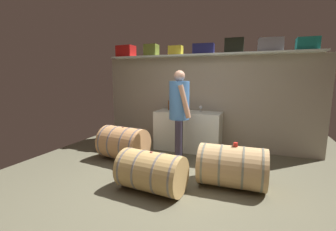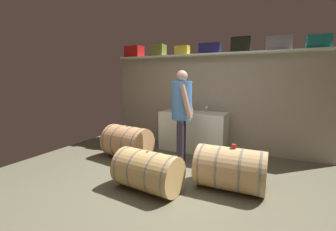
{
  "view_description": "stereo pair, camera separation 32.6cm",
  "coord_description": "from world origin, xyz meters",
  "px_view_note": "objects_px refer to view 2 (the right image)",
  "views": [
    {
      "loc": [
        1.07,
        -2.69,
        1.58
      ],
      "look_at": [
        -0.23,
        0.67,
        0.98
      ],
      "focal_mm": 24.33,
      "sensor_mm": 36.0,
      "label": 1
    },
    {
      "loc": [
        1.37,
        -2.56,
        1.58
      ],
      "look_at": [
        -0.23,
        0.67,
        0.98
      ],
      "focal_mm": 24.33,
      "sensor_mm": 36.0,
      "label": 2
    }
  ],
  "objects_px": {
    "toolcase_teal": "(319,42)",
    "wine_bottle_clear": "(186,104)",
    "toolcase_grey": "(279,44)",
    "wine_bottle_amber": "(176,105)",
    "toolcase_navy": "(210,49)",
    "toolcase_olive": "(159,50)",
    "wine_barrel_far": "(128,142)",
    "toolcase_yellow": "(182,50)",
    "toolcase_black": "(241,45)",
    "wine_barrel_near": "(230,169)",
    "tasting_cup": "(234,146)",
    "wine_barrel_flank": "(148,171)",
    "wine_glass": "(207,108)",
    "work_cabinet": "(193,131)",
    "winemaker_pouring": "(182,107)",
    "toolcase_red": "(134,52)"
  },
  "relations": [
    {
      "from": "toolcase_navy",
      "to": "wine_barrel_far",
      "type": "bearing_deg",
      "value": -138.47
    },
    {
      "from": "toolcase_red",
      "to": "wine_barrel_near",
      "type": "bearing_deg",
      "value": -27.19
    },
    {
      "from": "toolcase_navy",
      "to": "tasting_cup",
      "type": "xyz_separation_m",
      "value": [
        0.86,
        -1.65,
        -1.54
      ]
    },
    {
      "from": "wine_barrel_far",
      "to": "tasting_cup",
      "type": "bearing_deg",
      "value": -3.83
    },
    {
      "from": "toolcase_yellow",
      "to": "wine_barrel_near",
      "type": "xyz_separation_m",
      "value": [
        1.46,
        -1.65,
        -1.86
      ]
    },
    {
      "from": "toolcase_navy",
      "to": "wine_glass",
      "type": "distance_m",
      "value": 1.24
    },
    {
      "from": "toolcase_grey",
      "to": "wine_bottle_amber",
      "type": "relative_size",
      "value": 1.47
    },
    {
      "from": "wine_barrel_far",
      "to": "wine_barrel_flank",
      "type": "xyz_separation_m",
      "value": [
        1.04,
        -0.94,
        -0.04
      ]
    },
    {
      "from": "toolcase_olive",
      "to": "toolcase_navy",
      "type": "xyz_separation_m",
      "value": [
        1.22,
        0.0,
        -0.02
      ]
    },
    {
      "from": "wine_barrel_near",
      "to": "wine_barrel_flank",
      "type": "relative_size",
      "value": 1.0
    },
    {
      "from": "toolcase_yellow",
      "to": "wine_barrel_near",
      "type": "distance_m",
      "value": 2.89
    },
    {
      "from": "toolcase_navy",
      "to": "toolcase_olive",
      "type": "bearing_deg",
      "value": 176.46
    },
    {
      "from": "toolcase_olive",
      "to": "wine_barrel_near",
      "type": "distance_m",
      "value": 3.24
    },
    {
      "from": "work_cabinet",
      "to": "toolcase_black",
      "type": "bearing_deg",
      "value": 12.79
    },
    {
      "from": "work_cabinet",
      "to": "tasting_cup",
      "type": "relative_size",
      "value": 23.52
    },
    {
      "from": "toolcase_teal",
      "to": "wine_barrel_near",
      "type": "relative_size",
      "value": 0.38
    },
    {
      "from": "toolcase_teal",
      "to": "winemaker_pouring",
      "type": "xyz_separation_m",
      "value": [
        -2.1,
        -1.02,
        -1.13
      ]
    },
    {
      "from": "toolcase_yellow",
      "to": "toolcase_black",
      "type": "height_order",
      "value": "toolcase_black"
    },
    {
      "from": "toolcase_navy",
      "to": "toolcase_red",
      "type": "bearing_deg",
      "value": 176.46
    },
    {
      "from": "toolcase_olive",
      "to": "wine_bottle_clear",
      "type": "xyz_separation_m",
      "value": [
        0.7,
        -0.0,
        -1.2
      ]
    },
    {
      "from": "wine_glass",
      "to": "wine_barrel_near",
      "type": "xyz_separation_m",
      "value": [
        0.85,
        -1.6,
        -0.63
      ]
    },
    {
      "from": "work_cabinet",
      "to": "wine_barrel_near",
      "type": "height_order",
      "value": "work_cabinet"
    },
    {
      "from": "wine_bottle_clear",
      "to": "wine_barrel_near",
      "type": "distance_m",
      "value": 2.24
    },
    {
      "from": "tasting_cup",
      "to": "wine_glass",
      "type": "bearing_deg",
      "value": 118.85
    },
    {
      "from": "toolcase_teal",
      "to": "wine_bottle_amber",
      "type": "height_order",
      "value": "toolcase_teal"
    },
    {
      "from": "work_cabinet",
      "to": "wine_barrel_far",
      "type": "relative_size",
      "value": 1.51
    },
    {
      "from": "wine_bottle_clear",
      "to": "wine_barrel_near",
      "type": "relative_size",
      "value": 0.34
    },
    {
      "from": "tasting_cup",
      "to": "wine_bottle_amber",
      "type": "bearing_deg",
      "value": 135.91
    },
    {
      "from": "toolcase_yellow",
      "to": "winemaker_pouring",
      "type": "bearing_deg",
      "value": -67.12
    },
    {
      "from": "toolcase_red",
      "to": "wine_barrel_near",
      "type": "relative_size",
      "value": 0.43
    },
    {
      "from": "toolcase_red",
      "to": "wine_bottle_clear",
      "type": "distance_m",
      "value": 1.83
    },
    {
      "from": "wine_glass",
      "to": "wine_barrel_far",
      "type": "relative_size",
      "value": 0.14
    },
    {
      "from": "work_cabinet",
      "to": "winemaker_pouring",
      "type": "height_order",
      "value": "winemaker_pouring"
    },
    {
      "from": "toolcase_grey",
      "to": "wine_barrel_near",
      "type": "height_order",
      "value": "toolcase_grey"
    },
    {
      "from": "wine_glass",
      "to": "wine_barrel_near",
      "type": "bearing_deg",
      "value": -62.09
    },
    {
      "from": "toolcase_yellow",
      "to": "tasting_cup",
      "type": "height_order",
      "value": "toolcase_yellow"
    },
    {
      "from": "toolcase_navy",
      "to": "toolcase_teal",
      "type": "height_order",
      "value": "toolcase_teal"
    },
    {
      "from": "toolcase_black",
      "to": "wine_bottle_amber",
      "type": "relative_size",
      "value": 1.24
    },
    {
      "from": "toolcase_black",
      "to": "toolcase_grey",
      "type": "bearing_deg",
      "value": -2.1
    },
    {
      "from": "wine_barrel_far",
      "to": "tasting_cup",
      "type": "distance_m",
      "value": 2.17
    },
    {
      "from": "work_cabinet",
      "to": "winemaker_pouring",
      "type": "xyz_separation_m",
      "value": [
        0.07,
        -0.82,
        0.62
      ]
    },
    {
      "from": "wine_bottle_clear",
      "to": "wine_bottle_amber",
      "type": "bearing_deg",
      "value": -152.14
    },
    {
      "from": "wine_glass",
      "to": "wine_barrel_flank",
      "type": "relative_size",
      "value": 0.14
    },
    {
      "from": "toolcase_olive",
      "to": "winemaker_pouring",
      "type": "xyz_separation_m",
      "value": [
        1.03,
        -1.02,
        -1.15
      ]
    },
    {
      "from": "toolcase_teal",
      "to": "wine_bottle_clear",
      "type": "height_order",
      "value": "toolcase_teal"
    },
    {
      "from": "tasting_cup",
      "to": "wine_barrel_flank",
      "type": "bearing_deg",
      "value": -153.32
    },
    {
      "from": "wine_glass",
      "to": "tasting_cup",
      "type": "distance_m",
      "value": 1.85
    },
    {
      "from": "wine_barrel_far",
      "to": "toolcase_yellow",
      "type": "bearing_deg",
      "value": 70.64
    },
    {
      "from": "toolcase_olive",
      "to": "toolcase_grey",
      "type": "xyz_separation_m",
      "value": [
        2.51,
        0.0,
        -0.01
      ]
    },
    {
      "from": "wine_barrel_near",
      "to": "wine_barrel_flank",
      "type": "bearing_deg",
      "value": -154.05
    }
  ]
}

